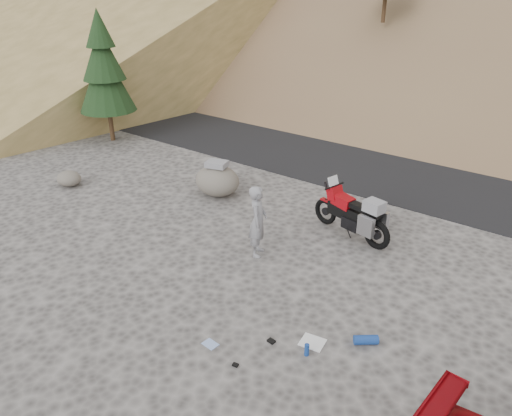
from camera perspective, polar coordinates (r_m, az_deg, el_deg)
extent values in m
plane|color=#413E3C|center=(11.25, 1.18, -8.56)|extent=(140.00, 140.00, 0.00)
cube|color=black|center=(18.53, 17.82, 4.50)|extent=(120.00, 7.00, 0.05)
cube|color=olive|center=(45.08, -15.90, 19.37)|extent=(45.29, 46.00, 24.26)
cylinder|color=#351E13|center=(23.56, 14.47, 21.53)|extent=(0.17, 0.17, 1.40)
cylinder|color=#351E13|center=(33.32, -8.28, 20.78)|extent=(0.15, 0.15, 1.26)
cylinder|color=#351E13|center=(21.11, -16.27, 9.46)|extent=(0.18, 0.18, 1.54)
cone|color=black|center=(20.73, -16.86, 13.96)|extent=(2.20, 2.20, 2.47)
cone|color=black|center=(20.57, -17.21, 16.50)|extent=(1.65, 1.65, 1.93)
cone|color=black|center=(20.46, -17.57, 19.08)|extent=(1.10, 1.10, 1.39)
torus|color=black|center=(13.69, 7.95, -0.38)|extent=(0.74, 0.29, 0.73)
cylinder|color=black|center=(13.69, 7.95, -0.38)|extent=(0.23, 0.11, 0.22)
torus|color=black|center=(12.75, 13.63, -2.99)|extent=(0.79, 0.32, 0.78)
cylinder|color=black|center=(12.75, 13.63, -2.99)|extent=(0.26, 0.14, 0.24)
cylinder|color=black|center=(13.46, 8.33, 1.06)|extent=(0.42, 0.16, 0.90)
cylinder|color=black|center=(13.20, 8.94, 2.50)|extent=(0.20, 0.68, 0.05)
cube|color=black|center=(13.10, 10.68, -0.65)|extent=(1.36, 0.56, 0.33)
cube|color=black|center=(13.14, 10.97, -1.68)|extent=(0.56, 0.44, 0.31)
cube|color=maroon|center=(13.13, 9.93, 0.81)|extent=(0.64, 0.45, 0.34)
cube|color=maroon|center=(13.25, 9.00, 1.75)|extent=(0.41, 0.44, 0.39)
cube|color=silver|center=(13.18, 8.83, 3.00)|extent=(0.20, 0.35, 0.28)
cube|color=black|center=(12.82, 11.73, 0.13)|extent=(0.65, 0.37, 0.13)
cube|color=black|center=(12.62, 13.19, -0.69)|extent=(0.42, 0.28, 0.11)
cube|color=#ABABB0|center=(12.48, 12.43, -2.06)|extent=(0.46, 0.23, 0.50)
cube|color=#ABABB0|center=(12.90, 14.03, -1.27)|extent=(0.46, 0.23, 0.50)
cube|color=gray|center=(12.51, 13.37, 0.18)|extent=(0.54, 0.47, 0.29)
cube|color=maroon|center=(13.54, 8.03, 0.88)|extent=(0.35, 0.20, 0.04)
cylinder|color=black|center=(13.06, 10.53, -2.77)|extent=(0.08, 0.23, 0.40)
cylinder|color=#ABABB0|center=(12.71, 12.45, -2.54)|extent=(0.52, 0.21, 0.14)
imported|color=gray|center=(12.32, 0.23, -5.22)|extent=(0.67, 0.78, 1.79)
ellipsoid|color=#5C564E|center=(15.32, -4.44, 3.12)|extent=(1.50, 1.30, 0.92)
cube|color=gray|center=(15.12, -4.51, 5.05)|extent=(0.76, 0.66, 0.18)
ellipsoid|color=#5C564E|center=(17.11, -20.59, 3.18)|extent=(1.01, 0.97, 0.48)
cube|color=white|center=(9.74, 6.47, -15.01)|extent=(0.50, 0.46, 0.01)
cylinder|color=navy|center=(9.83, 12.46, -14.50)|extent=(0.47, 0.42, 0.18)
cylinder|color=navy|center=(9.41, 5.82, -15.82)|extent=(0.09, 0.09, 0.24)
cone|color=red|center=(8.80, 18.62, -21.17)|extent=(0.16, 0.16, 0.21)
cube|color=black|center=(9.70, 1.76, -14.96)|extent=(0.15, 0.12, 0.04)
cube|color=black|center=(9.24, -2.37, -17.48)|extent=(0.12, 0.10, 0.04)
cube|color=#8FA9DD|center=(9.69, -5.24, -15.23)|extent=(0.30, 0.23, 0.01)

